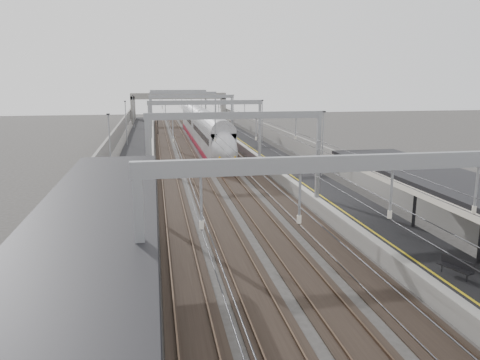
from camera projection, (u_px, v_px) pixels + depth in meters
name	position (u px, v px, depth m)	size (l,w,h in m)	color
platform_left	(137.00, 160.00, 55.63)	(4.00, 120.00, 1.00)	black
platform_right	(267.00, 156.00, 58.44)	(4.00, 120.00, 1.00)	black
tracks	(204.00, 162.00, 57.13)	(11.40, 140.00, 0.20)	black
overhead_line	(198.00, 108.00, 62.22)	(13.00, 140.00, 6.60)	gray
canopy_left	(84.00, 239.00, 14.26)	(4.40, 30.00, 4.24)	black
overbridge	(179.00, 100.00, 108.94)	(22.00, 2.20, 6.90)	gray
wall_left	(109.00, 152.00, 54.84)	(0.30, 120.00, 3.20)	gray
wall_right	(292.00, 147.00, 58.78)	(0.30, 120.00, 3.20)	gray
train	(203.00, 131.00, 71.19)	(2.84, 51.67, 4.48)	maroon
bench	(456.00, 266.00, 21.39)	(0.99, 1.71, 0.86)	black
signal_green	(158.00, 122.00, 84.90)	(0.32, 0.32, 3.48)	black
signal_red_near	(212.00, 127.00, 74.68)	(0.32, 0.32, 3.48)	black
signal_red_far	(220.00, 124.00, 80.24)	(0.32, 0.32, 3.48)	black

